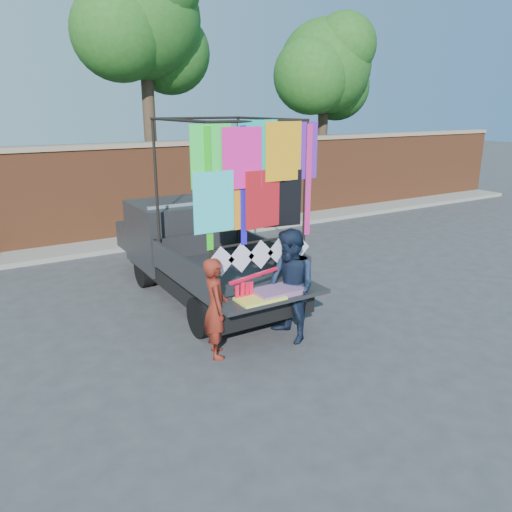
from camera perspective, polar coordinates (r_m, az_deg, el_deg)
ground at (r=8.49m, az=1.72°, el=-8.06°), size 90.00×90.00×0.00m
brick_wall at (r=14.27m, az=-13.80°, el=7.29°), size 30.00×0.45×2.61m
curb at (r=13.88m, az=-12.55°, el=1.76°), size 30.00×1.20×0.12m
tree_mid at (r=15.63m, az=-12.51°, el=24.28°), size 4.20×3.30×7.73m
tree_right at (r=18.74m, az=8.08°, el=20.27°), size 4.20×3.30×6.62m
pickup_truck at (r=10.02m, az=-7.46°, el=0.95°), size 2.14×5.37×3.38m
woman at (r=7.30m, az=-4.63°, el=-5.91°), size 0.50×0.63×1.51m
man at (r=7.73m, az=3.98°, el=-3.48°), size 0.68×0.87×1.79m
streamer_bundle at (r=7.39m, az=-0.86°, el=-3.85°), size 0.95×0.28×0.67m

